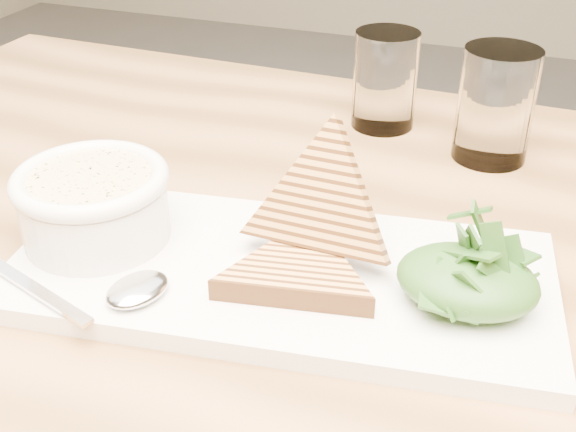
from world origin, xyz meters
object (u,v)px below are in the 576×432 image
(glass_near, at_px, (385,80))
(glass_far, at_px, (496,105))
(table_top, at_px, (307,279))
(soup_bowl, at_px, (95,212))
(platter, at_px, (279,275))

(glass_near, height_order, glass_far, glass_far)
(table_top, xyz_separation_m, soup_bowl, (-0.17, -0.05, 0.06))
(platter, bearing_deg, glass_near, 89.21)
(glass_near, bearing_deg, platter, -90.79)
(platter, distance_m, soup_bowl, 0.16)
(soup_bowl, distance_m, glass_near, 0.37)
(table_top, distance_m, glass_near, 0.29)
(table_top, distance_m, glass_far, 0.28)
(soup_bowl, bearing_deg, glass_near, 64.53)
(table_top, bearing_deg, glass_far, 64.25)
(platter, bearing_deg, soup_bowl, -176.18)
(table_top, relative_size, platter, 2.95)
(soup_bowl, bearing_deg, platter, 3.82)
(glass_far, bearing_deg, table_top, -115.75)
(soup_bowl, height_order, glass_far, glass_far)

